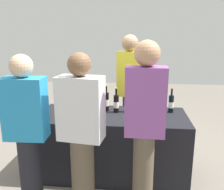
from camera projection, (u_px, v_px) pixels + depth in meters
ground_plane at (112, 171)px, 3.17m from camera, size 12.00×12.00×0.00m
tasting_table at (112, 144)px, 3.08m from camera, size 1.84×0.78×0.79m
wine_bottle_0 at (106, 101)px, 3.11m from camera, size 0.07×0.07×0.34m
wine_bottle_1 at (116, 103)px, 3.05m from camera, size 0.07×0.07×0.32m
wine_bottle_2 at (129, 104)px, 3.07m from camera, size 0.07×0.07×0.30m
wine_bottle_3 at (156, 104)px, 3.02m from camera, size 0.08×0.08×0.31m
wine_bottle_4 at (171, 104)px, 3.05m from camera, size 0.07×0.07×0.31m
wine_glass_0 at (76, 111)px, 2.82m from camera, size 0.06×0.06×0.13m
wine_glass_1 at (139, 113)px, 2.73m from camera, size 0.07×0.07×0.14m
wine_glass_2 at (149, 111)px, 2.81m from camera, size 0.06×0.06×0.14m
server_pouring at (129, 88)px, 3.56m from camera, size 0.37×0.24×1.75m
guest_0 at (27, 131)px, 2.31m from camera, size 0.40×0.23×1.58m
guest_1 at (82, 132)px, 2.27m from camera, size 0.44×0.28×1.60m
guest_2 at (145, 124)px, 2.22m from camera, size 0.37×0.23×1.71m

